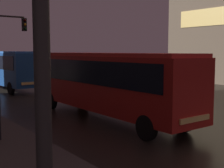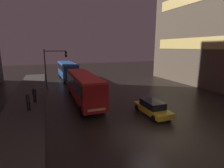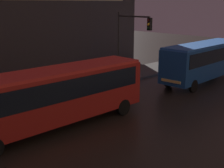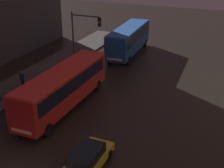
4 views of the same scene
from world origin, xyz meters
The scene contains 5 objects.
sidewalk_left centered at (-9.00, 10.00, 0.07)m, with size 4.00×48.00×0.15m.
bus_near centered at (-2.67, 10.05, 2.05)m, with size 2.39×11.14×3.33m.
bus_far centered at (-2.68, 25.29, 2.09)m, with size 2.92×10.13×3.40m.
pedestrian_mid centered at (-8.03, 11.52, 1.21)m, with size 0.59×0.59×1.74m.
traffic_light_main centered at (-5.50, 18.80, 4.12)m, with size 3.39×0.35×6.07m.
Camera 3 is at (11.17, 1.04, 6.74)m, focal length 50.00 mm.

